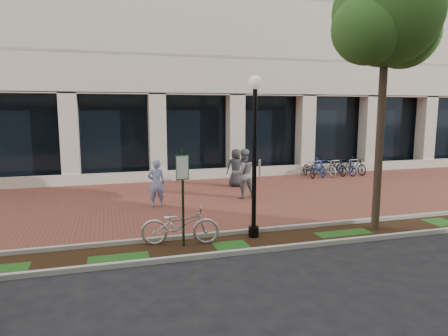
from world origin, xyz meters
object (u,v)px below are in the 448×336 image
object	(u,v)px
locked_bicycle	(180,225)
bollard	(260,169)
lamppost	(254,148)
bike_rack_cluster	(332,167)
parking_sign	(183,186)
street_tree	(387,20)
pedestrian_mid	(243,174)
pedestrian_left	(156,183)
pedestrian_right	(236,168)

from	to	relation	value
locked_bicycle	bollard	xyz separation A→B (m)	(5.54, 8.52, -0.02)
lamppost	bike_rack_cluster	xyz separation A→B (m)	(7.57, 8.40, -1.98)
parking_sign	bollard	distance (m)	10.36
bollard	locked_bicycle	bearing A→B (deg)	-123.00
street_tree	parking_sign	bearing A→B (deg)	179.24
bike_rack_cluster	pedestrian_mid	bearing A→B (deg)	-147.00
lamppost	bike_rack_cluster	world-z (taller)	lamppost
locked_bicycle	pedestrian_left	distance (m)	4.25
lamppost	pedestrian_right	size ratio (longest dim) A/B	2.51
parking_sign	locked_bicycle	xyz separation A→B (m)	(-0.05, 0.20, -1.04)
pedestrian_left	bike_rack_cluster	world-z (taller)	pedestrian_left
pedestrian_left	bike_rack_cluster	xyz separation A→B (m)	(9.67, 4.19, -0.40)
lamppost	pedestrian_left	xyz separation A→B (m)	(-2.10, 4.21, -1.58)
street_tree	bike_rack_cluster	distance (m)	10.94
pedestrian_left	pedestrian_mid	distance (m)	3.46
bollard	pedestrian_mid	bearing A→B (deg)	-119.81
pedestrian_mid	pedestrian_left	bearing A→B (deg)	2.79
street_tree	pedestrian_mid	world-z (taller)	street_tree
parking_sign	bike_rack_cluster	xyz separation A→B (m)	(9.54, 8.62, -1.12)
lamppost	pedestrian_left	size ratio (longest dim) A/B	2.53
street_tree	bike_rack_cluster	bearing A→B (deg)	65.90
pedestrian_left	bollard	distance (m)	7.08
parking_sign	pedestrian_right	size ratio (longest dim) A/B	1.44
parking_sign	locked_bicycle	size ratio (longest dim) A/B	1.24
bollard	bike_rack_cluster	distance (m)	4.05
pedestrian_mid	locked_bicycle	bearing A→B (deg)	49.67
locked_bicycle	bike_rack_cluster	size ratio (longest dim) A/B	0.58
pedestrian_mid	bollard	bearing A→B (deg)	-124.68
bike_rack_cluster	lamppost	bearing A→B (deg)	-129.85
pedestrian_mid	pedestrian_right	distance (m)	2.36
pedestrian_right	bollard	world-z (taller)	pedestrian_right
street_tree	locked_bicycle	distance (m)	7.79
pedestrian_left	bike_rack_cluster	bearing A→B (deg)	-153.12
pedestrian_mid	pedestrian_right	world-z (taller)	pedestrian_mid
pedestrian_mid	bike_rack_cluster	bearing A→B (deg)	-154.04
lamppost	bollard	size ratio (longest dim) A/B	4.32
pedestrian_mid	parking_sign	bearing A→B (deg)	51.17
parking_sign	lamppost	distance (m)	2.16
lamppost	street_tree	xyz separation A→B (m)	(3.68, -0.29, 3.40)
bollard	bike_rack_cluster	xyz separation A→B (m)	(4.05, -0.10, -0.05)
locked_bicycle	pedestrian_left	bearing A→B (deg)	12.97
parking_sign	bike_rack_cluster	bearing A→B (deg)	31.18
pedestrian_mid	bike_rack_cluster	distance (m)	7.29
parking_sign	pedestrian_left	bearing A→B (deg)	80.81
lamppost	pedestrian_left	distance (m)	4.97
locked_bicycle	parking_sign	bearing A→B (deg)	-153.87
lamppost	bollard	xyz separation A→B (m)	(3.52, 8.50, -1.93)
pedestrian_left	pedestrian_mid	bearing A→B (deg)	-168.87
lamppost	pedestrian_right	distance (m)	7.38
pedestrian_left	locked_bicycle	bearing A→B (deg)	94.60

